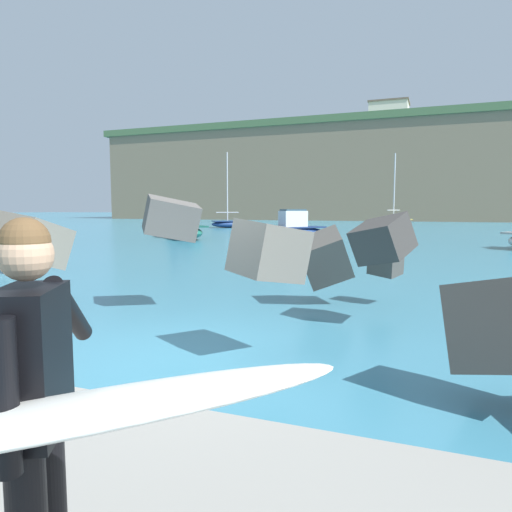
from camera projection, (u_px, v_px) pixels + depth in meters
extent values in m
plane|color=teal|center=(189.00, 360.00, 6.29)|extent=(400.00, 400.00, 0.00)
cube|color=slate|center=(269.00, 251.00, 6.26)|extent=(1.16, 1.16, 0.90)
cube|color=#4C4944|center=(385.00, 264.00, 9.88)|extent=(0.77, 0.76, 0.54)
cube|color=gray|center=(22.00, 244.00, 15.09)|extent=(1.88, 1.54, 1.77)
cube|color=gray|center=(31.00, 241.00, 9.06)|extent=(1.18, 1.30, 1.23)
cube|color=#3D3A38|center=(382.00, 239.00, 8.00)|extent=(1.18, 1.13, 0.98)
cube|color=#605B56|center=(171.00, 218.00, 9.23)|extent=(1.41, 1.25, 0.98)
cube|color=#4C4944|center=(498.00, 326.00, 4.75)|extent=(1.17, 1.17, 1.17)
cube|color=#4C4944|center=(324.00, 258.00, 9.81)|extent=(1.33, 1.32, 1.40)
cube|color=black|center=(31.00, 362.00, 1.83)|extent=(0.37, 0.44, 0.60)
sphere|color=tan|center=(25.00, 255.00, 1.79)|extent=(0.21, 0.21, 0.21)
sphere|color=brown|center=(25.00, 242.00, 1.78)|extent=(0.19, 0.19, 0.19)
cylinder|color=black|center=(70.00, 311.00, 2.20)|extent=(0.33, 0.51, 0.41)
cylinder|color=black|center=(5.00, 398.00, 1.59)|extent=(0.09, 0.09, 0.56)
ellipsoid|color=white|center=(29.00, 422.00, 1.54)|extent=(2.02, 1.30, 0.37)
ellipsoid|color=#EAC64C|center=(395.00, 224.00, 45.99)|extent=(3.52, 4.54, 0.99)
cube|color=#AF9539|center=(395.00, 220.00, 45.94)|extent=(3.24, 4.18, 0.10)
cylinder|color=silver|center=(394.00, 186.00, 45.39)|extent=(0.12, 0.12, 6.44)
cylinder|color=silver|center=(394.00, 210.00, 45.63)|extent=(1.07, 2.26, 0.08)
ellipsoid|color=#1E6656|center=(183.00, 232.00, 31.75)|extent=(5.85, 5.70, 0.93)
cube|color=#164C41|center=(183.00, 225.00, 31.71)|extent=(5.38, 5.25, 0.10)
cube|color=#33383D|center=(181.00, 215.00, 32.06)|extent=(2.15, 2.12, 1.36)
cube|color=#334C5B|center=(180.00, 204.00, 31.98)|extent=(1.93, 1.91, 0.12)
ellipsoid|color=navy|center=(230.00, 224.00, 49.83)|extent=(4.45, 4.06, 0.74)
cube|color=navy|center=(230.00, 221.00, 49.80)|extent=(4.10, 3.73, 0.10)
cylinder|color=silver|center=(227.00, 187.00, 49.33)|extent=(0.12, 0.12, 7.25)
cylinder|color=silver|center=(227.00, 212.00, 49.61)|extent=(2.01, 1.57, 0.08)
ellipsoid|color=navy|center=(287.00, 232.00, 32.58)|extent=(5.21, 5.95, 0.75)
cube|color=navy|center=(287.00, 228.00, 32.54)|extent=(4.79, 5.47, 0.10)
cube|color=silver|center=(293.00, 219.00, 32.72)|extent=(1.95, 2.09, 1.13)
cube|color=#334C5B|center=(293.00, 210.00, 32.66)|extent=(1.75, 1.88, 0.12)
sphere|color=#E54C1E|center=(311.00, 238.00, 29.20)|extent=(0.44, 0.44, 0.44)
cube|color=#847056|center=(399.00, 177.00, 90.97)|extent=(108.58, 37.50, 16.28)
cube|color=#4C6B42|center=(400.00, 132.00, 90.07)|extent=(110.75, 38.25, 1.20)
cube|color=silver|center=(389.00, 115.00, 87.66)|extent=(6.94, 6.15, 4.28)
cube|color=#66564C|center=(389.00, 103.00, 87.42)|extent=(7.29, 6.45, 0.30)
cube|color=#B2ADA3|center=(418.00, 124.00, 96.91)|extent=(5.29, 6.42, 4.60)
cube|color=#66564C|center=(419.00, 112.00, 96.66)|extent=(5.56, 6.75, 0.30)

